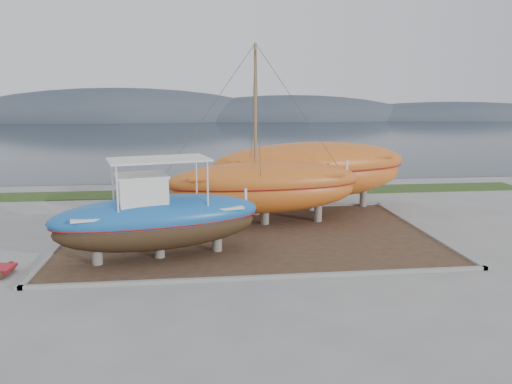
{
  "coord_description": "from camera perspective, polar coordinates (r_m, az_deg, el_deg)",
  "views": [
    {
      "loc": [
        -2.49,
        -20.34,
        7.06
      ],
      "look_at": [
        0.36,
        4.0,
        2.27
      ],
      "focal_mm": 35.0,
      "sensor_mm": 36.0,
      "label": 1
    }
  ],
  "objects": [
    {
      "name": "sea",
      "position": [
        90.65,
        -5.12,
        6.55
      ],
      "size": [
        260.0,
        100.0,
        0.04
      ],
      "primitive_type": null,
      "color": "black",
      "rests_on": "ground"
    },
    {
      "name": "orange_bare_hull",
      "position": [
        30.58,
        6.38,
        1.66
      ],
      "size": [
        12.96,
        6.04,
        4.09
      ],
      "primitive_type": null,
      "rotation": [
        0.0,
        0.0,
        0.19
      ],
      "color": "#C15D1D",
      "rests_on": "dirt_patch"
    },
    {
      "name": "curb_frame",
      "position": [
        25.45,
        -0.81,
        -4.88
      ],
      "size": [
        18.6,
        12.6,
        0.15
      ],
      "primitive_type": null,
      "color": "gray",
      "rests_on": "ground"
    },
    {
      "name": "ground",
      "position": [
        21.68,
        0.29,
        -7.96
      ],
      "size": [
        140.0,
        140.0,
        0.0
      ],
      "primitive_type": "plane",
      "color": "gray",
      "rests_on": "ground"
    },
    {
      "name": "mountain_ridge",
      "position": [
        145.53,
        -5.76,
        8.22
      ],
      "size": [
        200.0,
        36.0,
        20.0
      ],
      "primitive_type": null,
      "color": "#333D49",
      "rests_on": "ground"
    },
    {
      "name": "orange_sailboat",
      "position": [
        26.74,
        1.06,
        6.34
      ],
      "size": [
        10.81,
        3.99,
        9.61
      ],
      "primitive_type": null,
      "rotation": [
        0.0,
        0.0,
        0.08
      ],
      "color": "#C15D1D",
      "rests_on": "dirt_patch"
    },
    {
      "name": "dirt_patch",
      "position": [
        25.46,
        -0.81,
        -4.98
      ],
      "size": [
        18.0,
        12.0,
        0.06
      ],
      "primitive_type": "cube",
      "color": "#422D1E",
      "rests_on": "ground"
    },
    {
      "name": "blue_caique",
      "position": [
        21.88,
        -11.13,
        -1.89
      ],
      "size": [
        9.48,
        4.94,
        4.36
      ],
      "primitive_type": null,
      "rotation": [
        0.0,
        0.0,
        0.24
      ],
      "color": "#1C61B2",
      "rests_on": "dirt_patch"
    },
    {
      "name": "white_dinghy",
      "position": [
        26.52,
        -14.62,
        -3.36
      ],
      "size": [
        4.0,
        2.81,
        1.13
      ],
      "primitive_type": null,
      "rotation": [
        0.0,
        0.0,
        -0.42
      ],
      "color": "white",
      "rests_on": "dirt_patch"
    },
    {
      "name": "grass_strip",
      "position": [
        36.61,
        -2.66,
        -0.01
      ],
      "size": [
        44.0,
        3.0,
        0.08
      ],
      "primitive_type": "cube",
      "color": "#284219",
      "rests_on": "ground"
    }
  ]
}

